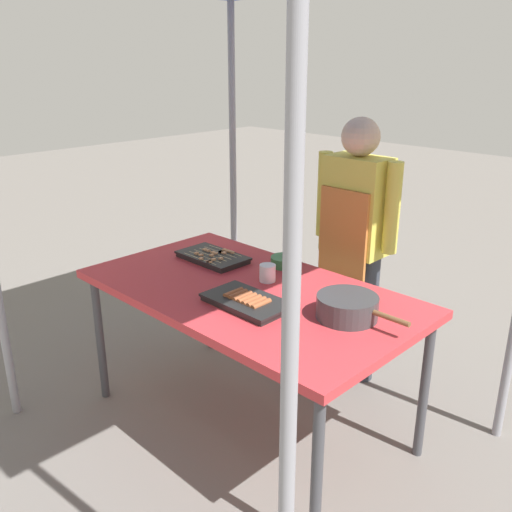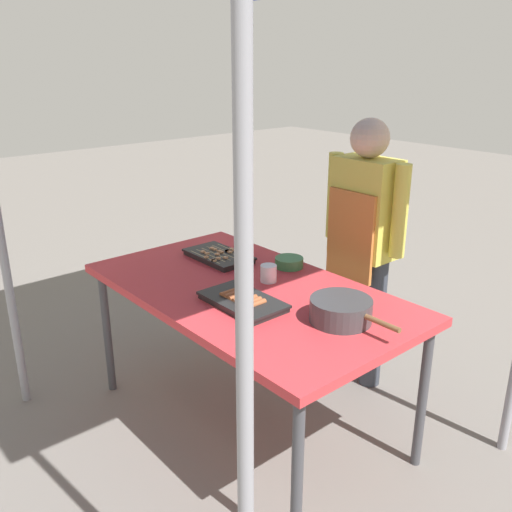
# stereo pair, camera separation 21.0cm
# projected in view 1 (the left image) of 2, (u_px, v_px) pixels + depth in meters

# --- Properties ---
(ground_plane) EXTENTS (18.00, 18.00, 0.00)m
(ground_plane) POSITION_uv_depth(u_px,v_px,m) (249.00, 422.00, 2.88)
(ground_plane) COLOR #66605B
(stall_table) EXTENTS (1.60, 0.90, 0.75)m
(stall_table) POSITION_uv_depth(u_px,v_px,m) (249.00, 299.00, 2.65)
(stall_table) COLOR #C63338
(stall_table) RESTS_ON ground
(tray_grilled_sausages) EXTENTS (0.39, 0.23, 0.05)m
(tray_grilled_sausages) POSITION_uv_depth(u_px,v_px,m) (247.00, 301.00, 2.44)
(tray_grilled_sausages) COLOR black
(tray_grilled_sausages) RESTS_ON stall_table
(tray_meat_skewers) EXTENTS (0.38, 0.22, 0.04)m
(tray_meat_skewers) POSITION_uv_depth(u_px,v_px,m) (213.00, 257.00, 2.99)
(tray_meat_skewers) COLOR black
(tray_meat_skewers) RESTS_ON stall_table
(cooking_wok) EXTENTS (0.42, 0.26, 0.10)m
(cooking_wok) POSITION_uv_depth(u_px,v_px,m) (348.00, 306.00, 2.32)
(cooking_wok) COLOR #38383A
(cooking_wok) RESTS_ON stall_table
(condiment_bowl) EXTENTS (0.15, 0.15, 0.05)m
(condiment_bowl) POSITION_uv_depth(u_px,v_px,m) (285.00, 261.00, 2.90)
(condiment_bowl) COLOR #33723F
(condiment_bowl) RESTS_ON stall_table
(drink_cup_near_edge) EXTENTS (0.08, 0.08, 0.08)m
(drink_cup_near_edge) POSITION_uv_depth(u_px,v_px,m) (267.00, 273.00, 2.70)
(drink_cup_near_edge) COLOR white
(drink_cup_near_edge) RESTS_ON stall_table
(vendor_woman) EXTENTS (0.52, 0.22, 1.49)m
(vendor_woman) POSITION_uv_depth(u_px,v_px,m) (354.00, 232.00, 3.06)
(vendor_woman) COLOR #333842
(vendor_woman) RESTS_ON ground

